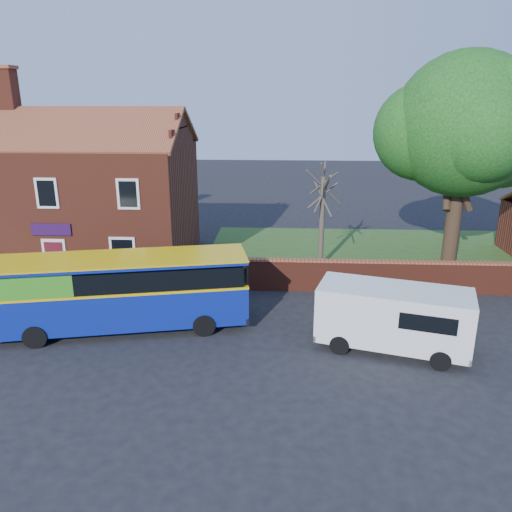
{
  "coord_description": "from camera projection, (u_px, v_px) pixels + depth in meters",
  "views": [
    {
      "loc": [
        4.39,
        -15.85,
        9.03
      ],
      "look_at": [
        3.28,
        5.0,
        2.37
      ],
      "focal_mm": 35.0,
      "sensor_mm": 36.0,
      "label": 1
    }
  ],
  "objects": [
    {
      "name": "ground",
      "position": [
        158.0,
        359.0,
        18.04
      ],
      "size": [
        120.0,
        120.0,
        0.0
      ],
      "primitive_type": "plane",
      "color": "black",
      "rests_on": "ground"
    },
    {
      "name": "pavement",
      "position": [
        43.0,
        294.0,
        23.85
      ],
      "size": [
        18.0,
        3.5,
        0.12
      ],
      "primitive_type": "cube",
      "color": "gray",
      "rests_on": "ground"
    },
    {
      "name": "kerb",
      "position": [
        24.0,
        308.0,
        22.18
      ],
      "size": [
        18.0,
        0.15,
        0.14
      ],
      "primitive_type": "cube",
      "color": "slate",
      "rests_on": "ground"
    },
    {
      "name": "grass_strip",
      "position": [
        426.0,
        255.0,
        29.75
      ],
      "size": [
        26.0,
        12.0,
        0.04
      ],
      "primitive_type": "cube",
      "color": "#426B28",
      "rests_on": "ground"
    },
    {
      "name": "shop_building",
      "position": [
        81.0,
        201.0,
        28.3
      ],
      "size": [
        12.3,
        8.13,
        10.5
      ],
      "color": "maroon",
      "rests_on": "ground"
    },
    {
      "name": "boundary_wall",
      "position": [
        461.0,
        278.0,
        23.8
      ],
      "size": [
        22.0,
        0.38,
        1.6
      ],
      "color": "maroon",
      "rests_on": "ground"
    },
    {
      "name": "bus",
      "position": [
        114.0,
        289.0,
        19.88
      ],
      "size": [
        10.26,
        4.54,
        3.03
      ],
      "rotation": [
        0.0,
        0.0,
        0.21
      ],
      "color": "navy",
      "rests_on": "ground"
    },
    {
      "name": "van_near",
      "position": [
        394.0,
        316.0,
        18.38
      ],
      "size": [
        5.86,
        3.62,
        2.4
      ],
      "rotation": [
        0.0,
        0.0,
        -0.28
      ],
      "color": "white",
      "rests_on": "ground"
    },
    {
      "name": "large_tree",
      "position": [
        465.0,
        129.0,
        25.74
      ],
      "size": [
        9.33,
        7.38,
        11.38
      ],
      "color": "black",
      "rests_on": "ground"
    },
    {
      "name": "bare_tree",
      "position": [
        322.0,
        218.0,
        26.99
      ],
      "size": [
        2.06,
        2.45,
        5.49
      ],
      "color": "#4C4238",
      "rests_on": "ground"
    }
  ]
}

